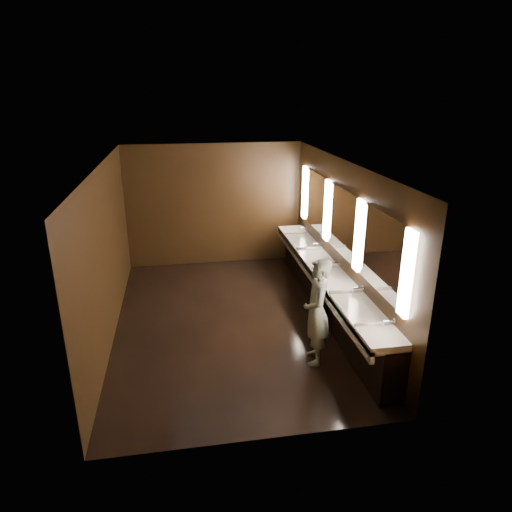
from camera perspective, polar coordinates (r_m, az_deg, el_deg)
The scene contains 10 objects.
floor at distance 8.30m, azimuth -3.19°, elevation -8.07°, with size 6.00×6.00×0.00m, color black.
ceiling at distance 7.40m, azimuth -3.62°, elevation 11.40°, with size 4.00×6.00×0.02m, color #2D2D2B.
wall_back at distance 10.60m, azimuth -5.22°, elevation 6.35°, with size 4.00×0.02×2.80m, color black.
wall_front at distance 5.02m, azimuth 0.51°, elevation -10.04°, with size 4.00×0.02×2.80m, color black.
wall_left at distance 7.79m, azimuth -18.16°, elevation 0.24°, with size 0.02×6.00×2.80m, color black.
wall_right at distance 8.18m, azimuth 10.67°, elevation 1.85°, with size 0.02×6.00×2.80m, color black.
sink_counter at distance 8.44m, azimuth 8.96°, elevation -4.05°, with size 0.55×5.40×1.01m.
mirror_band at distance 8.07m, azimuth 10.70°, elevation 4.20°, with size 0.06×5.03×1.15m.
person at distance 6.83m, azimuth 7.61°, elevation -6.95°, with size 0.60×0.40×1.66m, color #87C1C9.
trash_bin at distance 8.14m, azimuth 8.25°, elevation -6.75°, with size 0.34×0.34×0.53m, color black.
Camera 1 is at (-0.77, -7.27, 3.93)m, focal length 32.00 mm.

